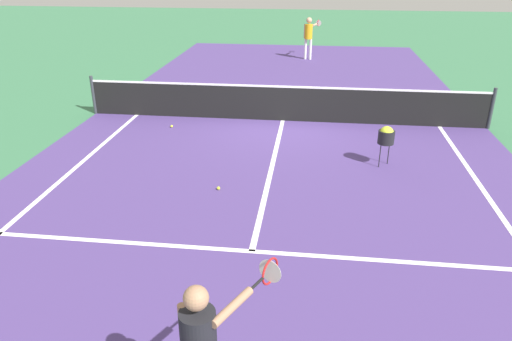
{
  "coord_description": "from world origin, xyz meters",
  "views": [
    {
      "loc": [
        0.83,
        -12.51,
        4.09
      ],
      "look_at": [
        -0.03,
        -5.63,
        1.0
      ],
      "focal_mm": 33.88,
      "sensor_mm": 36.0,
      "label": 1
    }
  ],
  "objects_px": {
    "net": "(283,103)",
    "ball_hopper": "(386,136)",
    "tennis_ball_mid_court": "(218,188)",
    "player_far": "(309,33)",
    "tennis_ball_near_net": "(172,126)"
  },
  "relations": [
    {
      "from": "tennis_ball_mid_court",
      "to": "player_far",
      "type": "bearing_deg",
      "value": 84.07
    },
    {
      "from": "net",
      "to": "ball_hopper",
      "type": "height_order",
      "value": "net"
    },
    {
      "from": "tennis_ball_near_net",
      "to": "player_far",
      "type": "bearing_deg",
      "value": 71.14
    },
    {
      "from": "ball_hopper",
      "to": "tennis_ball_near_net",
      "type": "distance_m",
      "value": 5.54
    },
    {
      "from": "tennis_ball_near_net",
      "to": "ball_hopper",
      "type": "bearing_deg",
      "value": -19.8
    },
    {
      "from": "player_far",
      "to": "tennis_ball_near_net",
      "type": "bearing_deg",
      "value": -108.86
    },
    {
      "from": "net",
      "to": "ball_hopper",
      "type": "bearing_deg",
      "value": -50.03
    },
    {
      "from": "player_far",
      "to": "net",
      "type": "bearing_deg",
      "value": -92.95
    },
    {
      "from": "player_far",
      "to": "tennis_ball_mid_court",
      "type": "relative_size",
      "value": 26.35
    },
    {
      "from": "player_far",
      "to": "tennis_ball_mid_court",
      "type": "bearing_deg",
      "value": -95.93
    },
    {
      "from": "net",
      "to": "player_far",
      "type": "bearing_deg",
      "value": 87.05
    },
    {
      "from": "tennis_ball_near_net",
      "to": "tennis_ball_mid_court",
      "type": "bearing_deg",
      "value": -60.89
    },
    {
      "from": "ball_hopper",
      "to": "tennis_ball_near_net",
      "type": "relative_size",
      "value": 13.25
    },
    {
      "from": "net",
      "to": "player_far",
      "type": "height_order",
      "value": "player_far"
    },
    {
      "from": "net",
      "to": "ball_hopper",
      "type": "xyz_separation_m",
      "value": [
        2.35,
        -2.8,
        0.18
      ]
    }
  ]
}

